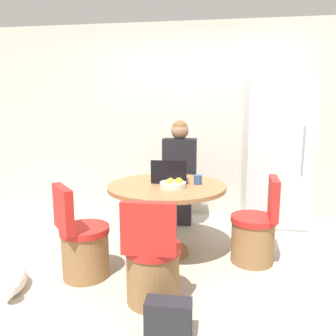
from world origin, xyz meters
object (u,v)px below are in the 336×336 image
(laptop, at_px, (170,178))
(cat, at_px, (15,282))
(fruit_bowl, at_px, (173,184))
(chair_right_side, at_px, (255,234))
(dining_table, at_px, (167,201))
(refrigerator, at_px, (277,154))
(chair_near_left_corner, at_px, (83,246))
(person_seated, at_px, (180,169))
(chair_near_camera, at_px, (152,268))
(handbag, at_px, (168,319))

(laptop, distance_m, cat, 1.65)
(fruit_bowl, bearing_deg, chair_right_side, 4.04)
(dining_table, distance_m, laptop, 0.24)
(refrigerator, distance_m, chair_right_side, 1.32)
(refrigerator, bearing_deg, fruit_bowl, -134.83)
(chair_near_left_corner, distance_m, laptop, 1.07)
(chair_near_left_corner, relative_size, fruit_bowl, 3.35)
(person_seated, distance_m, fruit_bowl, 0.93)
(fruit_bowl, distance_m, cat, 1.57)
(dining_table, xyz_separation_m, cat, (-1.11, -0.89, -0.47))
(chair_near_left_corner, xyz_separation_m, laptop, (0.68, 0.66, 0.49))
(chair_near_camera, bearing_deg, person_seated, -92.20)
(chair_near_camera, distance_m, chair_right_side, 1.17)
(refrigerator, relative_size, chair_near_camera, 2.18)
(chair_near_left_corner, xyz_separation_m, fruit_bowl, (0.74, 0.44, 0.48))
(dining_table, height_order, person_seated, person_seated)
(chair_right_side, height_order, fruit_bowl, chair_right_side)
(chair_near_left_corner, height_order, laptop, laptop)
(chair_near_camera, relative_size, cat, 1.79)
(chair_near_left_corner, bearing_deg, cat, 85.11)
(dining_table, height_order, cat, dining_table)
(person_seated, xyz_separation_m, handbag, (0.14, -2.06, -0.60))
(dining_table, relative_size, handbag, 3.91)
(chair_near_camera, bearing_deg, chair_near_left_corner, -25.14)
(fruit_bowl, bearing_deg, refrigerator, 45.17)
(chair_near_camera, height_order, handbag, chair_near_camera)
(chair_near_camera, relative_size, handbag, 2.79)
(chair_near_camera, xyz_separation_m, cat, (-1.12, -0.02, -0.19))
(chair_right_side, distance_m, handbag, 1.37)
(refrigerator, bearing_deg, chair_near_camera, -122.58)
(person_seated, relative_size, handbag, 4.45)
(refrigerator, relative_size, fruit_bowl, 7.31)
(cat, bearing_deg, fruit_bowl, 105.18)
(refrigerator, bearing_deg, chair_right_side, -108.34)
(chair_right_side, bearing_deg, chair_near_left_corner, -67.42)
(refrigerator, relative_size, handbag, 6.08)
(handbag, bearing_deg, chair_near_camera, 114.56)
(refrigerator, distance_m, chair_near_camera, 2.35)
(laptop, bearing_deg, chair_near_left_corner, 44.36)
(laptop, height_order, handbag, laptop)
(handbag, bearing_deg, person_seated, 93.87)
(chair_near_left_corner, distance_m, person_seated, 1.61)
(refrigerator, bearing_deg, cat, -140.54)
(laptop, bearing_deg, cat, 41.20)
(chair_right_side, bearing_deg, cat, -62.90)
(person_seated, relative_size, cat, 2.85)
(person_seated, height_order, cat, person_seated)
(chair_near_camera, height_order, chair_right_side, same)
(chair_near_left_corner, height_order, handbag, chair_near_left_corner)
(dining_table, bearing_deg, cat, -141.20)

